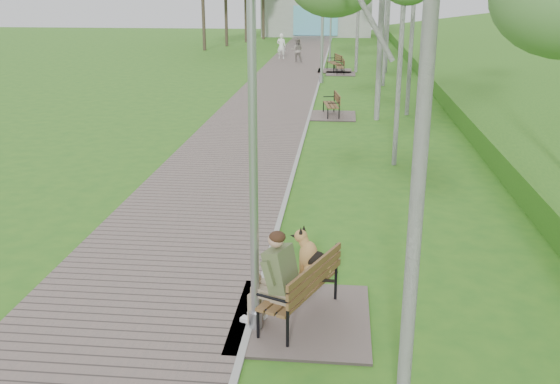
{
  "coord_description": "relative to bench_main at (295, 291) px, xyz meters",
  "views": [
    {
      "loc": [
        1.19,
        -9.7,
        4.52
      ],
      "look_at": [
        0.17,
        0.31,
        1.17
      ],
      "focal_mm": 40.0,
      "sensor_mm": 36.0,
      "label": 1
    }
  ],
  "objects": [
    {
      "name": "kerb",
      "position": [
        -0.61,
        23.43,
        -0.45
      ],
      "size": [
        0.1,
        67.0,
        0.05
      ],
      "primitive_type": "cube",
      "color": "#999993",
      "rests_on": "ground"
    },
    {
      "name": "building_north",
      "position": [
        -2.11,
        52.9,
        1.52
      ],
      "size": [
        10.0,
        5.2,
        4.0
      ],
      "color": "#9E9E99",
      "rests_on": "ground"
    },
    {
      "name": "walkway",
      "position": [
        -2.36,
        23.43,
        -0.45
      ],
      "size": [
        3.5,
        67.0,
        0.04
      ],
      "primitive_type": "cube",
      "color": "#6C5E57",
      "rests_on": "ground"
    },
    {
      "name": "bench_second",
      "position": [
        0.16,
        14.61,
        -0.28
      ],
      "size": [
        1.7,
        1.89,
        1.04
      ],
      "color": "#6C5E57",
      "rests_on": "ground"
    },
    {
      "name": "pedestrian_near",
      "position": [
        -3.46,
        32.75,
        0.34
      ],
      "size": [
        0.63,
        0.45,
        1.62
      ],
      "primitive_type": "imported",
      "rotation": [
        0.0,
        0.0,
        3.03
      ],
      "color": "white",
      "rests_on": "ground"
    },
    {
      "name": "bench_main",
      "position": [
        0.0,
        0.0,
        0.0
      ],
      "size": [
        1.92,
        2.13,
        1.67
      ],
      "color": "#6C5E57",
      "rests_on": "ground"
    },
    {
      "name": "bench_third",
      "position": [
        0.03,
        27.17,
        -0.26
      ],
      "size": [
        1.83,
        2.04,
        1.12
      ],
      "color": "#6C5E57",
      "rests_on": "ground"
    },
    {
      "name": "lamp_post_far",
      "position": [
        -0.49,
        52.0,
        2.11
      ],
      "size": [
        0.21,
        0.21,
        5.53
      ],
      "color": "#A2A5AB",
      "rests_on": "ground"
    },
    {
      "name": "pedestrian_far",
      "position": [
        -2.31,
        31.06,
        0.27
      ],
      "size": [
        0.72,
        0.56,
        1.48
      ],
      "primitive_type": "imported",
      "rotation": [
        0.0,
        0.0,
        3.13
      ],
      "color": "gray",
      "rests_on": "ground"
    },
    {
      "name": "lamp_post_second",
      "position": [
        -0.51,
        22.78,
        2.26
      ],
      "size": [
        0.23,
        0.23,
        5.84
      ],
      "color": "#A2A5AB",
      "rests_on": "ground"
    },
    {
      "name": "lamp_post_third",
      "position": [
        -0.31,
        31.47,
        1.8
      ],
      "size": [
        0.19,
        0.19,
        4.86
      ],
      "color": "#A2A5AB",
      "rests_on": "ground"
    },
    {
      "name": "ground",
      "position": [
        -0.61,
        1.93,
        -0.47
      ],
      "size": [
        120.0,
        120.0,
        0.0
      ],
      "primitive_type": "plane",
      "color": "#2E6A1D",
      "rests_on": "ground"
    },
    {
      "name": "lamp_post_near",
      "position": [
        -0.52,
        -0.28,
        1.77
      ],
      "size": [
        0.19,
        0.19,
        4.79
      ],
      "color": "#A2A5AB",
      "rests_on": "ground"
    },
    {
      "name": "bench_far",
      "position": [
        0.37,
        25.99,
        -0.3
      ],
      "size": [
        1.56,
        1.73,
        0.96
      ],
      "color": "#6C5E57",
      "rests_on": "ground"
    }
  ]
}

